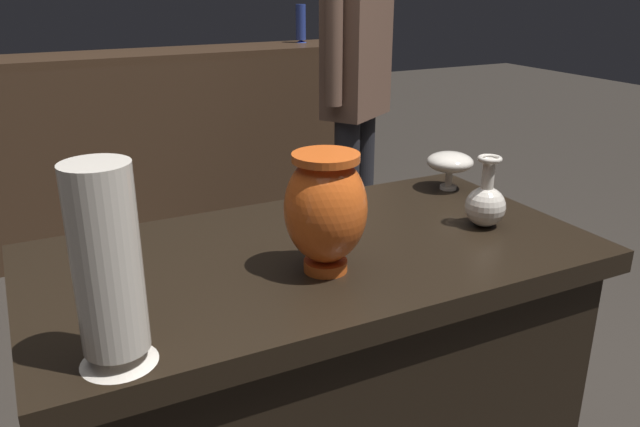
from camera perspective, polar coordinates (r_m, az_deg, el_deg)
The scene contains 8 objects.
display_plinth at distance 1.57m, azimuth -0.41°, elevation -16.49°, with size 1.20×0.64×0.80m.
back_display_shelf at distance 3.47m, azimuth -16.90°, elevation 5.42°, with size 2.60×0.40×0.99m.
vase_centerpiece at distance 1.22m, azimuth 0.51°, elevation 0.47°, with size 0.16×0.16×0.24m.
vase_tall_behind at distance 1.76m, azimuth 11.56°, elevation 4.47°, with size 0.13×0.13×0.10m.
vase_left_accent at distance 1.52m, azimuth 14.61°, elevation 0.93°, with size 0.09×0.09×0.17m.
vase_right_accent at distance 0.96m, azimuth -18.47°, elevation -4.93°, with size 0.12×0.12×0.31m.
shelf_vase_far_right at distance 3.76m, azimuth -1.73°, elevation 16.62°, with size 0.06×0.06×0.21m.
visitor_near_right at distance 2.76m, azimuth 3.26°, elevation 11.75°, with size 0.41×0.33×1.58m.
Camera 1 is at (-0.56, -1.12, 1.35)m, focal length 35.72 mm.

